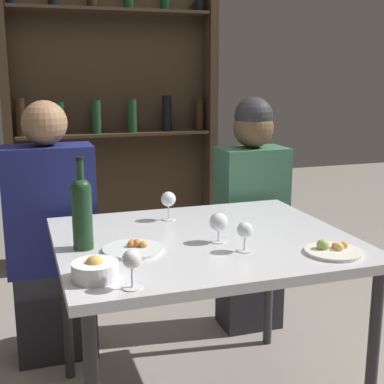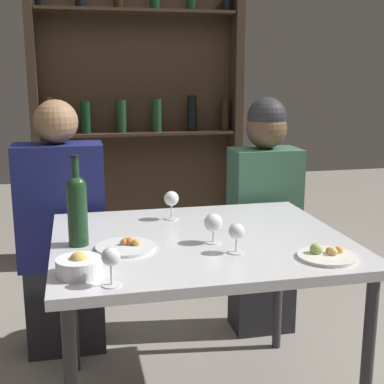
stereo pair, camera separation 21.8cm
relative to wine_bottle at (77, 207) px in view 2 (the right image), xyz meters
name	(u,v)px [view 2 (the right image)]	position (x,y,z in m)	size (l,w,h in m)	color
dining_table	(200,253)	(0.46, -0.01, -0.21)	(1.13, 0.96, 0.75)	silver
wine_rack_wall	(139,118)	(0.46, 1.92, 0.16)	(1.49, 0.21, 2.05)	#38281C
wine_bottle	(77,207)	(0.00, 0.00, 0.00)	(0.07, 0.07, 0.34)	#19381E
wine_glass_0	(213,223)	(0.50, -0.08, -0.07)	(0.07, 0.07, 0.11)	silver
wine_glass_1	(171,200)	(0.40, 0.28, -0.06)	(0.06, 0.06, 0.13)	silver
wine_glass_2	(111,259)	(0.09, -0.42, -0.06)	(0.06, 0.06, 0.12)	silver
wine_glass_3	(236,233)	(0.55, -0.21, -0.07)	(0.06, 0.06, 0.11)	silver
food_plate_0	(326,255)	(0.84, -0.33, -0.14)	(0.20, 0.20, 0.05)	silver
food_plate_1	(126,246)	(0.17, -0.08, -0.14)	(0.22, 0.22, 0.04)	silver
snack_bowl	(79,266)	(0.00, -0.31, -0.12)	(0.15, 0.15, 0.08)	white
seated_person_left	(62,237)	(-0.08, 0.63, -0.30)	(0.42, 0.22, 1.26)	#26262B
seated_person_right	(264,218)	(0.96, 0.63, -0.27)	(0.35, 0.22, 1.26)	#26262B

